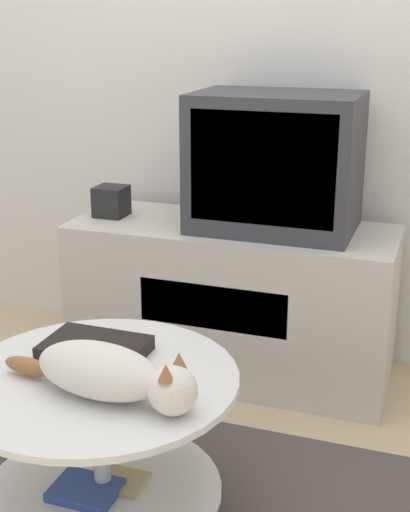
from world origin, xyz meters
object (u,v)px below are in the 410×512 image
(tv, at_px, (276,162))
(speaker, at_px, (111,201))
(cat, at_px, (110,374))
(dvd_box, at_px, (95,348))

(tv, height_order, speaker, tv)
(cat, bearing_deg, speaker, 121.84)
(dvd_box, xyz_separation_m, cat, (0.14, -0.18, 0.04))
(tv, bearing_deg, speaker, -176.33)
(cat, bearing_deg, dvd_box, 132.62)
(dvd_box, height_order, cat, cat)
(speaker, relative_size, cat, 0.22)
(dvd_box, bearing_deg, cat, -53.06)
(tv, xyz_separation_m, speaker, (-0.62, -0.04, -0.18))
(tv, xyz_separation_m, dvd_box, (-0.25, -0.89, -0.34))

